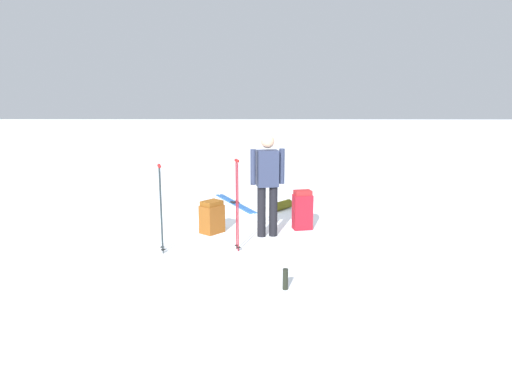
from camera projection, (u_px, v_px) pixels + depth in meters
name	position (u px, v px, depth m)	size (l,w,h in m)	color
ground_plane	(256.00, 231.00, 8.01)	(80.00, 80.00, 0.00)	white
skier_standing	(268.00, 180.00, 7.55)	(0.28, 0.56, 1.70)	black
ski_pair_near	(235.00, 203.00, 10.07)	(1.84, 1.00, 0.05)	#2458A6
backpack_large_dark	(212.00, 217.00, 7.88)	(0.46, 0.45, 0.56)	brown
backpack_bright	(302.00, 210.00, 8.08)	(0.29, 0.36, 0.70)	maroon
ski_poles_planted_near	(161.00, 204.00, 6.79)	(0.18, 0.10, 1.34)	#1F282C
ski_poles_planted_far	(237.00, 201.00, 6.87)	(0.16, 0.10, 1.40)	maroon
sleeping_mat_rolled	(281.00, 206.00, 9.51)	(0.18, 0.18, 0.55)	#555412
thermos_bottle	(285.00, 279.00, 5.58)	(0.07, 0.07, 0.26)	black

